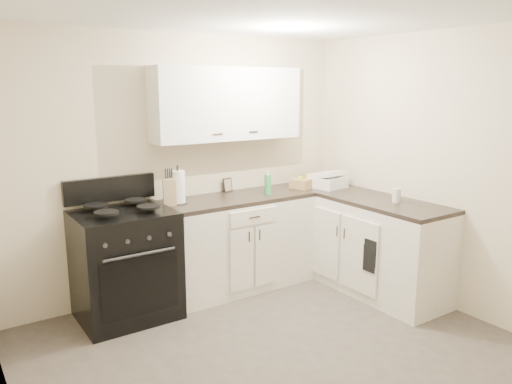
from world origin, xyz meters
TOP-DOWN VIEW (x-y plane):
  - floor at (0.00, 0.00)m, footprint 3.60×3.60m
  - ceiling at (0.00, 0.00)m, footprint 3.60×3.60m
  - wall_back at (0.00, 1.80)m, footprint 3.60×0.00m
  - wall_right at (1.80, 0.00)m, footprint 0.00×3.60m
  - wall_left at (-1.80, 0.00)m, footprint 0.00×3.60m
  - base_cabinets_back at (0.43, 1.50)m, footprint 1.55×0.60m
  - base_cabinets_right at (1.50, 0.85)m, footprint 0.60×1.90m
  - countertop_back at (0.43, 1.50)m, footprint 1.55×0.60m
  - countertop_right at (1.50, 0.85)m, footprint 0.60×1.90m
  - upper_cabinets at (0.43, 1.65)m, footprint 1.55×0.30m
  - stove at (-0.74, 1.48)m, footprint 0.82×0.70m
  - knife_block at (-0.27, 1.54)m, footprint 0.14×0.13m
  - paper_towel at (-0.18, 1.55)m, footprint 0.16×0.16m
  - soap_bottle at (0.74, 1.40)m, footprint 0.08×0.08m
  - picture_frame at (0.48, 1.76)m, footprint 0.12×0.06m
  - wicker_basket at (1.28, 1.49)m, footprint 0.35×0.29m
  - countertop_grill at (1.49, 1.34)m, footprint 0.37×0.35m
  - glass_jar at (1.54, 0.45)m, footprint 0.09×0.09m
  - oven_mitt_near at (1.18, 0.41)m, footprint 0.02×0.14m
  - oven_mitt_far at (1.18, 0.41)m, footprint 0.02×0.14m

SIDE VIEW (x-z plane):
  - floor at x=0.00m, z-range 0.00..0.00m
  - base_cabinets_back at x=0.43m, z-range 0.00..0.90m
  - base_cabinets_right at x=1.50m, z-range 0.00..0.90m
  - stove at x=-0.74m, z-range -0.04..0.96m
  - oven_mitt_near at x=1.18m, z-range 0.34..0.58m
  - oven_mitt_far at x=1.18m, z-range 0.40..0.65m
  - countertop_back at x=0.43m, z-range 0.90..0.94m
  - countertop_right at x=1.50m, z-range 0.90..0.94m
  - wicker_basket at x=1.28m, z-range 0.94..1.04m
  - countertop_grill at x=1.49m, z-range 0.94..1.06m
  - glass_jar at x=1.54m, z-range 0.94..1.07m
  - picture_frame at x=0.48m, z-range 0.94..1.08m
  - soap_bottle at x=0.74m, z-range 0.94..1.15m
  - knife_block at x=-0.27m, z-range 0.94..1.19m
  - paper_towel at x=-0.18m, z-range 0.94..1.25m
  - wall_back at x=0.00m, z-range -0.55..3.05m
  - wall_right at x=1.80m, z-range -0.55..3.05m
  - wall_left at x=-1.80m, z-range -0.55..3.05m
  - upper_cabinets at x=0.43m, z-range 1.49..2.19m
  - ceiling at x=0.00m, z-range 2.50..2.50m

